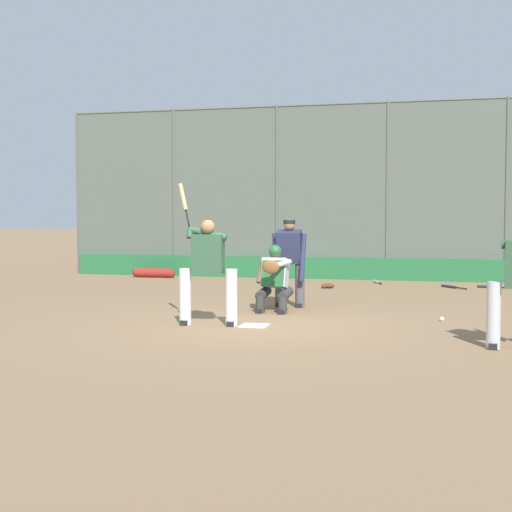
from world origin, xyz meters
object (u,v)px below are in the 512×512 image
(batter_at_plate, at_px, (208,268))
(baseball_loose, at_px, (442,319))
(catcher_behind_plate, at_px, (274,277))
(spare_bat_by_padding, at_px, (492,287))
(umpire_home, at_px, (289,260))
(spare_bat_near_backstop, at_px, (451,287))
(equipment_bag_dugout_side, at_px, (154,273))
(spare_bat_third_base_side, at_px, (377,282))
(fielding_glove_on_dirt, at_px, (327,286))

(batter_at_plate, relative_size, baseball_loose, 30.70)
(batter_at_plate, height_order, catcher_behind_plate, batter_at_plate)
(catcher_behind_plate, xyz_separation_m, spare_bat_by_padding, (-4.18, -5.44, -0.60))
(umpire_home, height_order, spare_bat_near_backstop, umpire_home)
(equipment_bag_dugout_side, bearing_deg, spare_bat_near_backstop, 172.31)
(spare_bat_by_padding, distance_m, baseball_loose, 5.99)
(spare_bat_third_base_side, bearing_deg, spare_bat_by_padding, -120.61)
(catcher_behind_plate, distance_m, spare_bat_third_base_side, 6.29)
(catcher_behind_plate, relative_size, fielding_glove_on_dirt, 3.78)
(spare_bat_near_backstop, height_order, equipment_bag_dugout_side, equipment_bag_dugout_side)
(fielding_glove_on_dirt, xyz_separation_m, baseball_loose, (-2.60, 4.93, -0.02))
(umpire_home, height_order, baseball_loose, umpire_home)
(batter_at_plate, distance_m, fielding_glove_on_dirt, 6.40)
(spare_bat_near_backstop, height_order, spare_bat_by_padding, same)
(spare_bat_near_backstop, height_order, fielding_glove_on_dirt, fielding_glove_on_dirt)
(catcher_behind_plate, distance_m, spare_bat_near_backstop, 6.20)
(batter_at_plate, xyz_separation_m, equipment_bag_dugout_side, (4.19, -8.10, -0.79))
(batter_at_plate, relative_size, spare_bat_near_backstop, 3.00)
(fielding_glove_on_dirt, xyz_separation_m, equipment_bag_dugout_side, (5.22, -1.84, 0.07))
(catcher_behind_plate, relative_size, spare_bat_third_base_side, 1.54)
(catcher_behind_plate, xyz_separation_m, equipment_bag_dugout_side, (4.88, -6.36, -0.50))
(umpire_home, relative_size, fielding_glove_on_dirt, 5.21)
(catcher_behind_plate, bearing_deg, umpire_home, -95.88)
(spare_bat_third_base_side, bearing_deg, catcher_behind_plate, 149.94)
(spare_bat_by_padding, xyz_separation_m, spare_bat_third_base_side, (2.78, -0.66, 0.00))
(catcher_behind_plate, xyz_separation_m, spare_bat_near_backstop, (-3.22, -5.26, -0.60))
(batter_at_plate, relative_size, fielding_glove_on_dirt, 7.07)
(fielding_glove_on_dirt, bearing_deg, equipment_bag_dugout_side, -19.47)
(spare_bat_third_base_side, distance_m, baseball_loose, 6.70)
(spare_bat_near_backstop, xyz_separation_m, baseball_loose, (0.29, 5.68, 0.00))
(umpire_home, bearing_deg, fielding_glove_on_dirt, -94.03)
(umpire_home, bearing_deg, batter_at_plate, 70.73)
(batter_at_plate, distance_m, spare_bat_third_base_side, 8.18)
(spare_bat_third_base_side, relative_size, baseball_loose, 10.65)
(spare_bat_third_base_side, height_order, equipment_bag_dugout_side, equipment_bag_dugout_side)
(spare_bat_third_base_side, distance_m, fielding_glove_on_dirt, 1.92)
(spare_bat_near_backstop, xyz_separation_m, equipment_bag_dugout_side, (8.11, -1.10, 0.10))
(spare_bat_by_padding, relative_size, equipment_bag_dugout_side, 0.70)
(spare_bat_near_backstop, bearing_deg, umpire_home, 108.95)
(catcher_behind_plate, height_order, fielding_glove_on_dirt, catcher_behind_plate)
(spare_bat_near_backstop, relative_size, baseball_loose, 10.22)
(spare_bat_third_base_side, xyz_separation_m, fielding_glove_on_dirt, (1.06, 1.60, 0.02))
(spare_bat_near_backstop, distance_m, spare_bat_third_base_side, 2.01)
(batter_at_plate, distance_m, catcher_behind_plate, 1.90)
(equipment_bag_dugout_side, bearing_deg, umpire_home, 131.87)
(spare_bat_by_padding, bearing_deg, catcher_behind_plate, 67.91)
(catcher_behind_plate, bearing_deg, equipment_bag_dugout_side, -48.51)
(umpire_home, relative_size, spare_bat_third_base_side, 2.12)
(catcher_behind_plate, xyz_separation_m, baseball_loose, (-2.93, 0.42, -0.59))
(fielding_glove_on_dirt, bearing_deg, batter_at_plate, 80.65)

